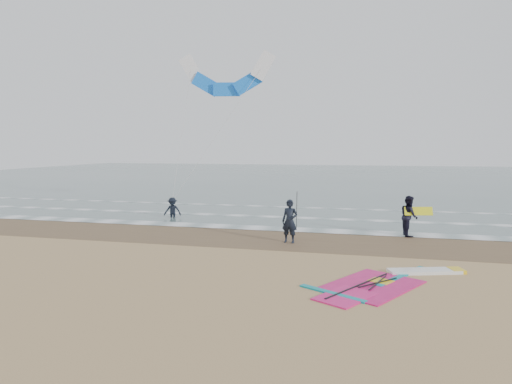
% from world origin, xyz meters
% --- Properties ---
extents(ground, '(120.00, 120.00, 0.00)m').
position_xyz_m(ground, '(0.00, 0.00, 0.00)').
color(ground, tan).
rests_on(ground, ground).
extents(sea_water, '(120.00, 80.00, 0.02)m').
position_xyz_m(sea_water, '(0.00, 48.00, 0.01)').
color(sea_water, '#47605E').
rests_on(sea_water, ground).
extents(wet_sand_band, '(120.00, 5.00, 0.01)m').
position_xyz_m(wet_sand_band, '(0.00, 6.00, 0.00)').
color(wet_sand_band, brown).
rests_on(wet_sand_band, ground).
extents(foam_waterline, '(120.00, 9.15, 0.02)m').
position_xyz_m(foam_waterline, '(0.00, 10.44, 0.03)').
color(foam_waterline, white).
rests_on(foam_waterline, ground).
extents(windsurf_rig, '(5.13, 4.85, 0.12)m').
position_xyz_m(windsurf_rig, '(4.13, 0.13, 0.03)').
color(windsurf_rig, white).
rests_on(windsurf_rig, ground).
extents(person_standing, '(0.75, 0.55, 1.89)m').
position_xyz_m(person_standing, '(0.19, 5.16, 0.95)').
color(person_standing, black).
rests_on(person_standing, ground).
extents(person_walking, '(0.89, 1.05, 1.90)m').
position_xyz_m(person_walking, '(5.34, 7.95, 0.95)').
color(person_walking, black).
rests_on(person_walking, ground).
extents(person_wading, '(1.11, 0.78, 1.56)m').
position_xyz_m(person_wading, '(-7.62, 10.32, 0.78)').
color(person_wading, black).
rests_on(person_wading, ground).
extents(held_pole, '(0.17, 0.86, 1.82)m').
position_xyz_m(held_pole, '(0.49, 5.16, 1.39)').
color(held_pole, black).
rests_on(held_pole, ground).
extents(carried_kiteboard, '(1.30, 0.51, 0.39)m').
position_xyz_m(carried_kiteboard, '(5.74, 7.85, 1.20)').
color(carried_kiteboard, yellow).
rests_on(carried_kiteboard, ground).
extents(surf_kite, '(6.20, 3.18, 8.96)m').
position_xyz_m(surf_kite, '(-5.20, 13.25, 8.34)').
color(surf_kite, white).
rests_on(surf_kite, ground).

